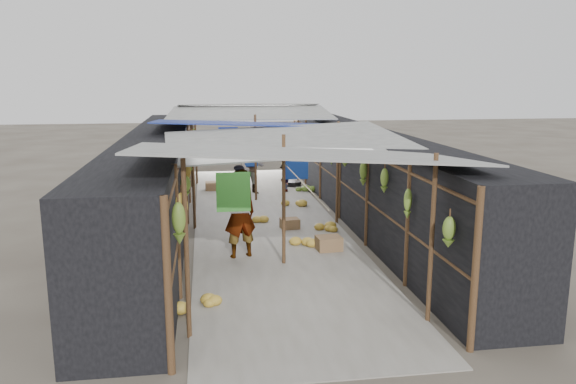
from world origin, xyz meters
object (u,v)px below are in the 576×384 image
black_basin (293,184)px  shopper_blue (251,167)px  vendor_elderly (240,214)px  vendor_seated (285,178)px  crate_near (329,244)px

black_basin → shopper_blue: (-1.52, -1.09, 0.79)m
vendor_elderly → vendor_seated: (1.88, 6.57, -0.47)m
vendor_seated → black_basin: bearing=145.5°
vendor_elderly → vendor_seated: bearing=-122.4°
black_basin → vendor_elderly: (-2.30, -7.53, 0.85)m
crate_near → black_basin: crate_near is taller
crate_near → vendor_elderly: (-1.92, -0.18, 0.78)m
vendor_seated → crate_near: bearing=-10.8°
crate_near → black_basin: (0.38, 7.36, -0.07)m
shopper_blue → vendor_seated: shopper_blue is taller
black_basin → shopper_blue: 2.03m
vendor_elderly → shopper_blue: 6.49m
crate_near → vendor_seated: 6.40m
shopper_blue → vendor_seated: bearing=11.1°
vendor_elderly → vendor_seated: 6.85m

